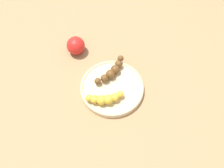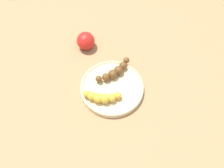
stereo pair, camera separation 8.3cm
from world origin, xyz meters
name	(u,v)px [view 1 (the left image)]	position (x,y,z in m)	size (l,w,h in m)	color
ground_plane	(112,89)	(0.00, 0.00, 0.00)	(2.40, 2.40, 0.00)	#936D47
fruit_bowl	(112,88)	(0.00, 0.00, 0.01)	(0.23, 0.23, 0.02)	#D1B784
banana_overripe	(112,71)	(-0.05, 0.03, 0.04)	(0.07, 0.15, 0.03)	#593819
banana_spotted	(105,99)	(0.03, -0.05, 0.04)	(0.08, 0.12, 0.03)	gold
apple_red	(76,46)	(-0.23, -0.01, 0.04)	(0.07, 0.07, 0.07)	red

